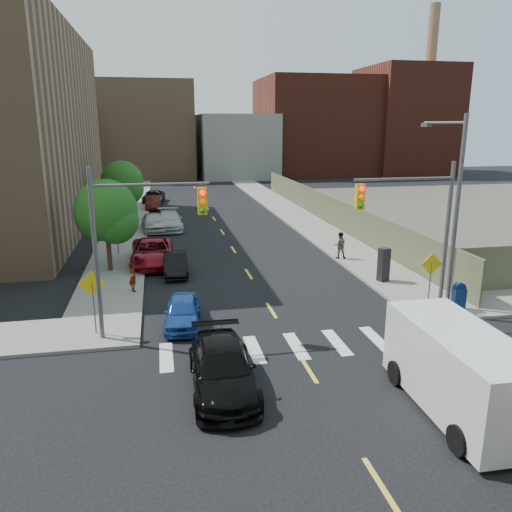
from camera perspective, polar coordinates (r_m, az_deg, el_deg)
name	(u,v)px	position (r m, az deg, el deg)	size (l,w,h in m)	color
ground	(327,399)	(16.82, 8.09, -15.87)	(160.00, 160.00, 0.00)	black
sidewalk_nw	(133,205)	(55.80, -13.91, 5.71)	(3.50, 73.00, 0.15)	gray
sidewalk_ne	(272,201)	(57.17, 1.87, 6.35)	(3.50, 73.00, 0.15)	gray
fence_north	(327,209)	(44.67, 8.12, 5.33)	(0.12, 44.00, 2.50)	#5F6144
gravel_lot	(496,212)	(55.33, 25.74, 4.55)	(36.00, 42.00, 0.06)	#595447
bg_bldg_west	(43,141)	(85.33, -23.17, 12.01)	(14.00, 18.00, 12.00)	#592319
bg_bldg_midwest	(149,130)	(85.60, -12.18, 13.86)	(14.00, 16.00, 15.00)	#8C6B4C
bg_bldg_center	(235,146)	(84.66, -2.36, 12.47)	(12.00, 16.00, 10.00)	gray
bg_bldg_east	(313,127)	(89.74, 6.57, 14.44)	(18.00, 18.00, 16.00)	#592319
bg_bldg_fareast	(405,121)	(94.00, 16.62, 14.57)	(14.00, 16.00, 18.00)	#592319
smokestack	(428,91)	(96.05, 19.07, 17.37)	(1.80, 1.80, 28.00)	#8C6B4C
signal_nw	(134,231)	(20.02, -13.76, 2.85)	(4.59, 0.30, 7.00)	#59595E
signal_ne	(417,219)	(22.81, 17.89, 3.99)	(4.59, 0.30, 7.00)	#59595E
streetlight_ne	(453,199)	(24.60, 21.56, 6.06)	(0.25, 3.70, 9.00)	#59595E
warn_sign_nw	(93,291)	(21.31, -18.17, -3.81)	(1.06, 0.06, 2.83)	#59595E
warn_sign_ne	(431,271)	(24.40, 19.36, -1.58)	(1.06, 0.06, 2.83)	#59595E
warn_sign_midwest	(117,226)	(34.33, -15.64, 3.32)	(1.06, 0.06, 2.83)	#59595E
tree_west_near	(106,214)	(30.21, -16.75, 4.58)	(3.66, 3.64, 5.52)	#332114
tree_west_far	(122,184)	(45.02, -15.05, 7.91)	(3.66, 3.64, 5.52)	#332114
parked_car_blue	(183,312)	(22.07, -8.38, -6.30)	(1.51, 3.76, 1.28)	#1A4194
parked_car_black	(176,264)	(29.50, -9.19, -0.89)	(1.34, 3.85, 1.27)	black
parked_car_red	(153,252)	(31.77, -11.71, 0.43)	(2.63, 5.70, 1.58)	maroon
parked_car_silver	(169,220)	(42.26, -9.90, 4.03)	(2.12, 5.21, 1.51)	#B2B6BA
parked_car_white	(153,222)	(41.61, -11.66, 3.79)	(1.80, 4.49, 1.53)	#BBBBBB
parked_car_maroon	(154,203)	(52.80, -11.63, 6.00)	(1.42, 4.08, 1.34)	#45140D
parked_car_grey	(154,197)	(57.27, -11.62, 6.67)	(2.22, 4.81, 1.34)	black
black_sedan	(222,368)	(16.89, -3.86, -12.70)	(2.09, 5.13, 1.49)	black
cargo_van	(456,367)	(16.70, 21.93, -11.70)	(2.50, 5.80, 2.64)	silver
mailbox	(459,297)	(24.98, 22.15, -4.33)	(0.57, 0.45, 1.35)	navy
payphone	(384,265)	(28.23, 14.39, -0.96)	(0.55, 0.45, 1.85)	black
pedestrian_west	(133,277)	(26.44, -13.91, -2.36)	(0.56, 0.37, 1.53)	gray
pedestrian_east	(340,245)	(32.46, 9.55, 1.23)	(0.83, 0.65, 1.71)	gray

